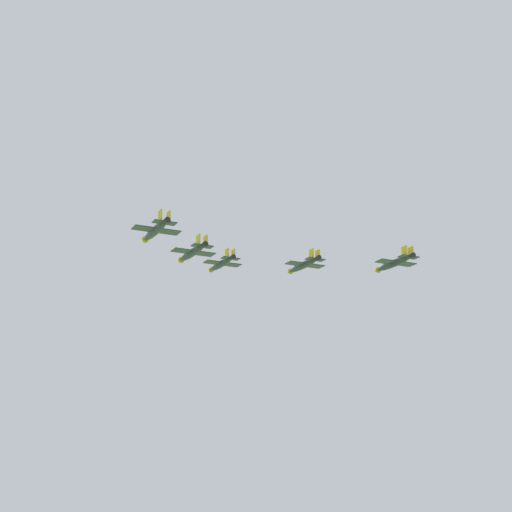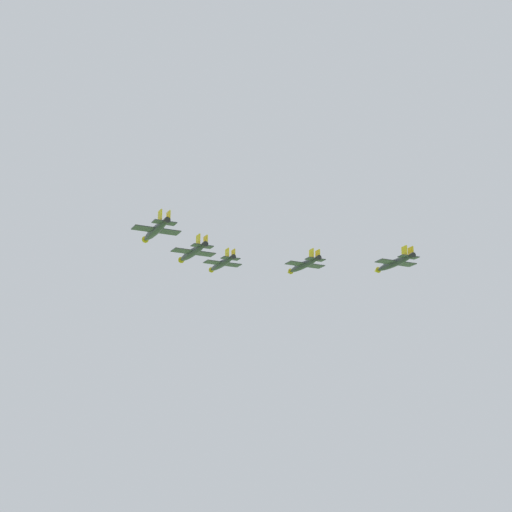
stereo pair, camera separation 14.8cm
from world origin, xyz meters
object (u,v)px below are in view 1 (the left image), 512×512
Objects in this scene: jet_lead at (221,264)px; jet_right_wingman at (304,265)px; jet_left_outer at (155,230)px; jet_right_outer at (394,263)px; jet_left_wingman at (192,252)px.

jet_right_wingman is at bearing -140.27° from jet_lead.
jet_right_outer is at bearing -89.72° from jet_left_outer.
jet_left_outer is (-19.85, 0.06, -1.55)m from jet_left_wingman.
jet_right_wingman reaches higher than jet_left_outer.
jet_right_outer is (-6.51, -39.16, -4.38)m from jet_lead.
jet_right_wingman reaches higher than jet_left_wingman.
jet_right_wingman is (-3.26, -19.58, -2.53)m from jet_lead.
jet_lead is 39.96m from jet_left_outer.
jet_lead reaches higher than jet_right_wingman.
jet_right_wingman is 0.99× the size of jet_left_outer.
jet_left_wingman is at bearing 89.49° from jet_right_wingman.
jet_lead is 1.00× the size of jet_right_wingman.
jet_lead reaches higher than jet_left_wingman.
jet_lead is 20.01m from jet_right_wingman.
jet_left_wingman reaches higher than jet_left_outer.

